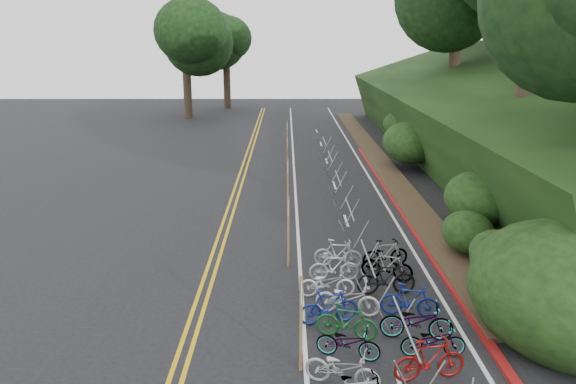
# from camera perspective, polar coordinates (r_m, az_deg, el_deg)

# --- Properties ---
(ground) EXTENTS (120.00, 120.00, 0.00)m
(ground) POSITION_cam_1_polar(r_m,az_deg,el_deg) (14.88, -2.30, -15.13)
(ground) COLOR black
(ground) RESTS_ON ground
(road_markings) EXTENTS (7.47, 80.00, 0.01)m
(road_markings) POSITION_cam_1_polar(r_m,az_deg,el_deg) (24.12, 0.06, -2.86)
(road_markings) COLOR gold
(road_markings) RESTS_ON ground
(red_curb) EXTENTS (0.25, 28.00, 0.10)m
(red_curb) POSITION_cam_1_polar(r_m,az_deg,el_deg) (26.43, 11.10, -1.41)
(red_curb) COLOR maroon
(red_curb) RESTS_ON ground
(embankment) EXTENTS (14.30, 48.14, 9.11)m
(embankment) POSITION_cam_1_polar(r_m,az_deg,el_deg) (34.55, 21.02, 6.06)
(embankment) COLOR black
(embankment) RESTS_ON ground
(bike_rack_front) EXTENTS (1.10, 3.06, 1.09)m
(bike_rack_front) POSITION_cam_1_polar(r_m,az_deg,el_deg) (13.84, 11.81, -14.14)
(bike_rack_front) COLOR gray
(bike_rack_front) RESTS_ON ground
(bike_racks_rest) EXTENTS (1.14, 23.00, 1.17)m
(bike_racks_rest) POSITION_cam_1_polar(r_m,az_deg,el_deg) (26.78, 5.10, 0.83)
(bike_racks_rest) COLOR gray
(bike_racks_rest) RESTS_ON ground
(signpost_near) EXTENTS (0.08, 0.40, 2.39)m
(signpost_near) POSITION_cam_1_polar(r_m,az_deg,el_deg) (13.16, 1.33, -12.63)
(signpost_near) COLOR brown
(signpost_near) RESTS_ON ground
(signposts_rest) EXTENTS (0.08, 18.40, 2.50)m
(signposts_rest) POSITION_cam_1_polar(r_m,az_deg,el_deg) (27.50, -0.04, 2.52)
(signposts_rest) COLOR brown
(signposts_rest) RESTS_ON ground
(bike_front) EXTENTS (0.84, 1.74, 1.01)m
(bike_front) POSITION_cam_1_polar(r_m,az_deg,el_deg) (15.60, 4.15, -11.53)
(bike_front) COLOR navy
(bike_front) RESTS_ON ground
(bike_valet) EXTENTS (3.23, 9.80, 1.08)m
(bike_valet) POSITION_cam_1_polar(r_m,az_deg,el_deg) (15.61, 8.99, -11.76)
(bike_valet) COLOR slate
(bike_valet) RESTS_ON ground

